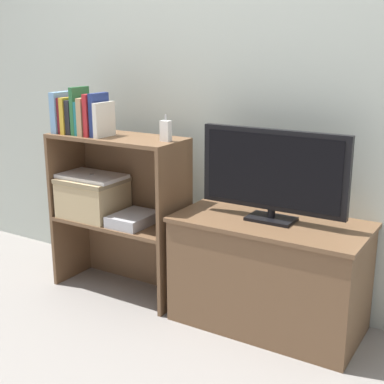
{
  "coord_description": "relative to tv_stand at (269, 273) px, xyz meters",
  "views": [
    {
      "loc": [
        1.32,
        -2.0,
        1.33
      ],
      "look_at": [
        0.0,
        0.16,
        0.63
      ],
      "focal_mm": 50.0,
      "sensor_mm": 36.0,
      "label": 1
    }
  ],
  "objects": [
    {
      "name": "storage_basket_left",
      "position": [
        -1.03,
        -0.08,
        0.26
      ],
      "size": [
        0.33,
        0.28,
        0.22
      ],
      "color": "tan",
      "rests_on": "bookshelf_lower_tier"
    },
    {
      "name": "book_maroon",
      "position": [
        -1.15,
        -0.12,
        0.7
      ],
      "size": [
        0.02,
        0.12,
        0.19
      ],
      "color": "maroon",
      "rests_on": "bookshelf_upper_tier"
    },
    {
      "name": "magazine_stack",
      "position": [
        -0.75,
        -0.09,
        0.17
      ],
      "size": [
        0.19,
        0.25,
        0.06
      ],
      "color": "#B2B2B7",
      "rests_on": "bookshelf_lower_tier"
    },
    {
      "name": "baby_monitor",
      "position": [
        -0.54,
        -0.07,
        0.65
      ],
      "size": [
        0.05,
        0.04,
        0.13
      ],
      "color": "white",
      "rests_on": "bookshelf_upper_tier"
    },
    {
      "name": "book_charcoal",
      "position": [
        -1.09,
        -0.12,
        0.69
      ],
      "size": [
        0.03,
        0.13,
        0.18
      ],
      "color": "#232328",
      "rests_on": "bookshelf_upper_tier"
    },
    {
      "name": "book_forest",
      "position": [
        -1.05,
        -0.12,
        0.73
      ],
      "size": [
        0.02,
        0.13,
        0.25
      ],
      "color": "#286638",
      "rests_on": "bookshelf_upper_tier"
    },
    {
      "name": "book_navy",
      "position": [
        -0.92,
        -0.12,
        0.71
      ],
      "size": [
        0.03,
        0.13,
        0.22
      ],
      "color": "navy",
      "rests_on": "bookshelf_upper_tier"
    },
    {
      "name": "book_tan",
      "position": [
        -0.99,
        -0.12,
        0.7
      ],
      "size": [
        0.03,
        0.15,
        0.2
      ],
      "color": "tan",
      "rests_on": "bookshelf_upper_tier"
    },
    {
      "name": "book_ivory",
      "position": [
        -0.89,
        -0.12,
        0.69
      ],
      "size": [
        0.03,
        0.15,
        0.18
      ],
      "color": "silver",
      "rests_on": "bookshelf_upper_tier"
    },
    {
      "name": "bookshelf_lower_tier",
      "position": [
        -0.86,
        -0.01,
        -0.01
      ],
      "size": [
        0.75,
        0.31,
        0.41
      ],
      "color": "brown",
      "rests_on": "ground_plane"
    },
    {
      "name": "tv_stand",
      "position": [
        0.0,
        0.0,
        0.0
      ],
      "size": [
        0.91,
        0.46,
        0.54
      ],
      "color": "brown",
      "rests_on": "ground_plane"
    },
    {
      "name": "book_mustard",
      "position": [
        -1.12,
        -0.12,
        0.7
      ],
      "size": [
        0.03,
        0.14,
        0.19
      ],
      "color": "gold",
      "rests_on": "bookshelf_upper_tier"
    },
    {
      "name": "book_crimson",
      "position": [
        -0.96,
        -0.12,
        0.71
      ],
      "size": [
        0.03,
        0.14,
        0.22
      ],
      "color": "#B22328",
      "rests_on": "bookshelf_upper_tier"
    },
    {
      "name": "ground_plane",
      "position": [
        -0.39,
        -0.22,
        -0.27
      ],
      "size": [
        16.0,
        16.0,
        0.0
      ],
      "primitive_type": "plane",
      "color": "gray"
    },
    {
      "name": "laptop",
      "position": [
        -1.03,
        -0.08,
        0.37
      ],
      "size": [
        0.36,
        0.22,
        0.02
      ],
      "color": "white",
      "rests_on": "storage_basket_left"
    },
    {
      "name": "book_skyblue",
      "position": [
        -1.18,
        -0.12,
        0.71
      ],
      "size": [
        0.04,
        0.15,
        0.22
      ],
      "color": "#709ECC",
      "rests_on": "bookshelf_upper_tier"
    },
    {
      "name": "book_teal",
      "position": [
        -1.03,
        -0.12,
        0.69
      ],
      "size": [
        0.02,
        0.13,
        0.18
      ],
      "color": "#1E7075",
      "rests_on": "bookshelf_upper_tier"
    },
    {
      "name": "bookshelf_upper_tier",
      "position": [
        -0.86,
        -0.01,
        0.43
      ],
      "size": [
        0.75,
        0.31,
        0.46
      ],
      "color": "brown",
      "rests_on": "bookshelf_lower_tier"
    },
    {
      "name": "tv",
      "position": [
        0.0,
        -0.0,
        0.5
      ],
      "size": [
        0.71,
        0.14,
        0.43
      ],
      "color": "black",
      "rests_on": "tv_stand"
    },
    {
      "name": "wall_back",
      "position": [
        -0.39,
        0.26,
        0.93
      ],
      "size": [
        10.0,
        0.05,
        2.4
      ],
      "color": "#B2BCB2",
      "rests_on": "ground_plane"
    }
  ]
}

